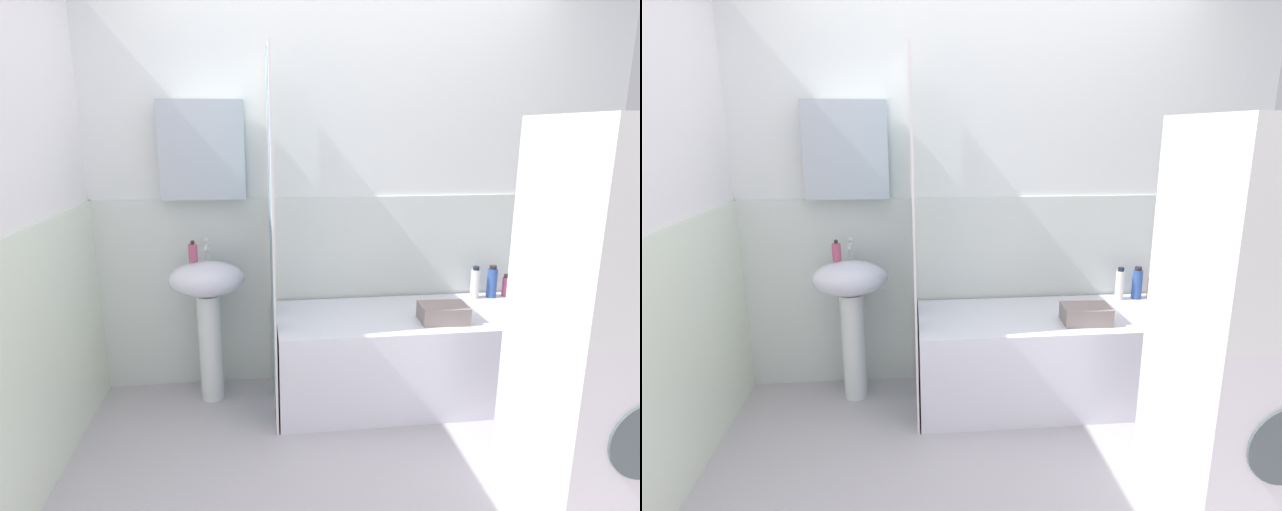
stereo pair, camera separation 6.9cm
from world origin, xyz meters
TOP-DOWN VIEW (x-y plane):
  - ground_plane at (0.00, 0.00)m, footprint 4.80×5.60m
  - wall_back_tiled at (-0.05, 1.26)m, footprint 3.60×0.18m
  - wall_left_tiled at (-1.57, 0.34)m, footprint 0.07×1.81m
  - sink at (-0.87, 1.03)m, footprint 0.44×0.34m
  - faucet at (-0.87, 1.11)m, footprint 0.03×0.12m
  - soap_dispenser at (-0.94, 1.06)m, footprint 0.05×0.05m
  - bathtub at (0.33, 0.90)m, footprint 1.61×0.65m
  - shower_curtain at (-0.49, 0.90)m, footprint 0.01×0.65m
  - conditioner_bottle at (1.03, 1.14)m, footprint 0.04×0.04m
  - lotion_bottle at (0.94, 1.13)m, footprint 0.06×0.06m
  - shampoo_bottle at (0.82, 1.12)m, footprint 0.06×0.06m
  - towel_folded at (0.47, 0.75)m, footprint 0.27×0.20m
  - washer_dryer_stack at (0.89, -0.02)m, footprint 0.60×0.62m

SIDE VIEW (x-z plane):
  - ground_plane at x=0.00m, z-range -0.04..0.00m
  - bathtub at x=0.33m, z-range 0.00..0.54m
  - towel_folded at x=0.47m, z-range 0.54..0.64m
  - conditioner_bottle at x=1.03m, z-range 0.54..0.69m
  - sink at x=-0.87m, z-range 0.20..1.06m
  - lotion_bottle at x=0.94m, z-range 0.54..0.75m
  - shampoo_bottle at x=0.82m, z-range 0.54..0.75m
  - washer_dryer_stack at x=0.89m, z-range 0.00..1.66m
  - soap_dispenser at x=-0.94m, z-range 0.85..0.98m
  - faucet at x=-0.87m, z-range 0.86..0.98m
  - shower_curtain at x=-0.49m, z-range 0.00..2.00m
  - wall_left_tiled at x=-1.57m, z-range -0.08..2.32m
  - wall_back_tiled at x=-0.05m, z-range -0.06..2.34m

